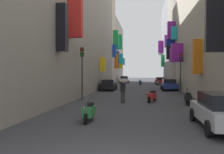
% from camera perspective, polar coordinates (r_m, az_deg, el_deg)
% --- Properties ---
extents(ground_plane, '(140.00, 140.00, 0.00)m').
position_cam_1_polar(ground_plane, '(34.94, 6.52, -2.66)').
color(ground_plane, '#38383D').
extents(building_left_near, '(7.05, 36.88, 17.15)m').
position_cam_1_polar(building_left_near, '(25.61, -12.79, 15.29)').
color(building_left_near, gray).
rests_on(building_left_near, ground).
extents(building_left_mid_b, '(6.98, 5.25, 21.08)m').
position_cam_1_polar(building_left_mid_b, '(46.30, -3.35, 11.32)').
color(building_left_mid_b, '#BCB29E').
rests_on(building_left_mid_b, ground).
extents(building_left_mid_c, '(7.07, 17.48, 13.44)m').
position_cam_1_polar(building_left_mid_c, '(56.94, -1.21, 5.56)').
color(building_left_mid_c, '#9E9384').
rests_on(building_left_mid_c, ground).
extents(building_right_mid_a, '(7.23, 3.95, 15.57)m').
position_cam_1_polar(building_right_mid_a, '(38.54, 18.66, 9.22)').
color(building_right_mid_a, gray).
rests_on(building_right_mid_a, ground).
extents(building_right_mid_b, '(6.73, 8.71, 21.92)m').
position_cam_1_polar(building_right_mid_b, '(45.24, 17.16, 12.10)').
color(building_right_mid_b, '#9E9384').
rests_on(building_right_mid_b, ground).
extents(building_right_mid_c, '(7.19, 16.74, 17.64)m').
position_cam_1_polar(building_right_mid_c, '(57.36, 14.98, 7.60)').
color(building_right_mid_c, gray).
rests_on(building_right_mid_c, ground).
extents(parked_car_blue, '(1.92, 4.11, 1.43)m').
position_cam_1_polar(parked_car_blue, '(32.06, 13.08, -1.67)').
color(parked_car_blue, navy).
rests_on(parked_car_blue, ground).
extents(parked_car_silver, '(1.95, 4.33, 1.46)m').
position_cam_1_polar(parked_car_silver, '(10.88, 24.35, -7.01)').
color(parked_car_silver, '#B7B7BC').
rests_on(parked_car_silver, ground).
extents(parked_car_black, '(1.85, 4.04, 1.36)m').
position_cam_1_polar(parked_car_black, '(31.18, -0.82, -1.76)').
color(parked_car_black, black).
rests_on(parked_car_black, ground).
extents(parked_car_red, '(2.02, 4.42, 1.34)m').
position_cam_1_polar(parked_car_red, '(49.14, 11.13, -0.75)').
color(parked_car_red, '#B21E1E').
rests_on(parked_car_red, ground).
extents(parked_car_white, '(1.88, 4.41, 1.48)m').
position_cam_1_polar(parked_car_white, '(53.10, 2.88, -0.54)').
color(parked_car_white, white).
rests_on(parked_car_white, ground).
extents(scooter_silver, '(0.65, 1.91, 1.13)m').
position_cam_1_polar(scooter_silver, '(45.01, 10.43, -1.24)').
color(scooter_silver, '#ADADB2').
rests_on(scooter_silver, ground).
extents(scooter_black, '(0.49, 1.82, 1.13)m').
position_cam_1_polar(scooter_black, '(18.26, 17.19, -4.67)').
color(scooter_black, black).
rests_on(scooter_black, ground).
extents(scooter_blue, '(0.62, 1.76, 1.13)m').
position_cam_1_polar(scooter_blue, '(43.92, 6.55, -1.29)').
color(scooter_blue, '#2D4CAD').
rests_on(scooter_blue, ground).
extents(scooter_red, '(0.78, 1.84, 1.13)m').
position_cam_1_polar(scooter_red, '(19.23, 9.25, -4.34)').
color(scooter_red, red).
rests_on(scooter_red, ground).
extents(scooter_green, '(0.46, 1.84, 1.13)m').
position_cam_1_polar(scooter_green, '(11.55, -5.37, -7.96)').
color(scooter_green, '#287F3D').
rests_on(scooter_green, ground).
extents(pedestrian_crossing, '(0.54, 0.54, 1.70)m').
position_cam_1_polar(pedestrian_crossing, '(18.51, 2.52, -3.34)').
color(pedestrian_crossing, '#3A3A3A').
rests_on(pedestrian_crossing, ground).
extents(pedestrian_near_left, '(0.54, 0.54, 1.61)m').
position_cam_1_polar(pedestrian_near_left, '(44.78, 12.35, -0.83)').
color(pedestrian_near_left, black).
rests_on(pedestrian_near_left, ground).
extents(traffic_light_near_corner, '(0.26, 0.34, 4.43)m').
position_cam_1_polar(traffic_light_near_corner, '(28.13, 15.62, 2.53)').
color(traffic_light_near_corner, '#2D2D2D').
rests_on(traffic_light_near_corner, ground).
extents(traffic_light_far_corner, '(0.26, 0.34, 4.34)m').
position_cam_1_polar(traffic_light_far_corner, '(20.62, -6.96, 2.95)').
color(traffic_light_far_corner, '#2D2D2D').
rests_on(traffic_light_far_corner, ground).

